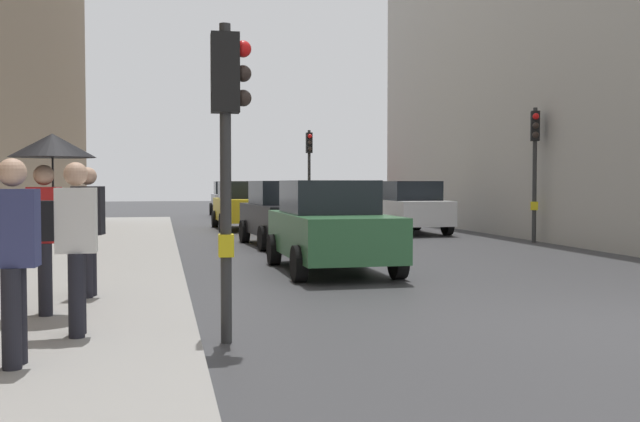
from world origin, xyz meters
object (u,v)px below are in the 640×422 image
at_px(traffic_light_far_median, 309,159).
at_px(car_dark_suv, 286,213).
at_px(car_yellow_taxi, 243,205).
at_px(car_green_estate, 330,226).
at_px(traffic_light_near_left, 228,124).
at_px(pedestrian_in_dark_coat, 88,226).
at_px(pedestrian_with_grey_backpack, 8,249).
at_px(pedestrian_with_black_backpack, 72,238).
at_px(traffic_light_mid_street, 535,150).
at_px(pedestrian_with_umbrella, 50,173).
at_px(car_silver_hatchback, 231,199).
at_px(car_red_sedan, 333,200).
at_px(car_white_compact, 407,207).

height_order(traffic_light_far_median, car_dark_suv, traffic_light_far_median).
relative_size(traffic_light_far_median, car_yellow_taxi, 0.91).
xyz_separation_m(car_green_estate, car_dark_suv, (0.10, 5.85, 0.00)).
height_order(traffic_light_near_left, car_dark_suv, traffic_light_near_left).
height_order(car_dark_suv, pedestrian_in_dark_coat, pedestrian_in_dark_coat).
bearing_deg(car_green_estate, pedestrian_with_grey_backpack, -121.73).
relative_size(car_green_estate, pedestrian_with_black_backpack, 2.38).
bearing_deg(traffic_light_far_median, car_green_estate, -99.92).
xyz_separation_m(traffic_light_mid_street, pedestrian_with_umbrella, (-11.66, -9.98, -0.80)).
bearing_deg(traffic_light_mid_street, car_silver_hatchback, 110.77).
bearing_deg(car_silver_hatchback, car_yellow_taxi, -92.87).
xyz_separation_m(traffic_light_near_left, traffic_light_far_median, (5.30, 21.96, 0.32)).
bearing_deg(car_yellow_taxi, car_red_sedan, 55.21).
height_order(car_green_estate, car_white_compact, same).
bearing_deg(car_silver_hatchback, pedestrian_in_dark_coat, -99.34).
bearing_deg(car_dark_suv, car_silver_hatchback, 89.51).
bearing_deg(traffic_light_mid_street, car_white_compact, 116.48).
distance_m(car_yellow_taxi, car_white_compact, 6.17).
xyz_separation_m(car_white_compact, pedestrian_with_black_backpack, (-9.02, -15.86, 0.29)).
height_order(pedestrian_with_umbrella, pedestrian_with_grey_backpack, pedestrian_with_umbrella).
height_order(car_silver_hatchback, car_dark_suv, same).
bearing_deg(car_green_estate, car_yellow_taxi, 91.18).
bearing_deg(traffic_light_mid_street, car_yellow_taxi, 133.55).
height_order(traffic_light_far_median, car_white_compact, traffic_light_far_median).
xyz_separation_m(pedestrian_with_umbrella, pedestrian_with_black_backpack, (0.39, -1.35, -0.68)).
xyz_separation_m(traffic_light_far_median, car_silver_hatchback, (-2.54, 7.56, -1.79)).
relative_size(car_silver_hatchback, pedestrian_with_umbrella, 1.98).
height_order(traffic_light_far_median, pedestrian_with_black_backpack, traffic_light_far_median).
height_order(car_red_sedan, pedestrian_with_umbrella, pedestrian_with_umbrella).
distance_m(traffic_light_mid_street, car_white_compact, 5.35).
relative_size(traffic_light_near_left, car_silver_hatchback, 0.80).
bearing_deg(pedestrian_with_black_backpack, car_yellow_taxi, 78.72).
bearing_deg(car_yellow_taxi, pedestrian_in_dark_coat, -103.31).
bearing_deg(traffic_light_mid_street, car_dark_suv, 175.45).
bearing_deg(car_dark_suv, car_red_sedan, 72.03).
xyz_separation_m(traffic_light_mid_street, car_dark_suv, (-7.08, 0.56, -1.77)).
relative_size(traffic_light_far_median, pedestrian_with_black_backpack, 2.19).
height_order(car_white_compact, pedestrian_with_umbrella, pedestrian_with_umbrella).
height_order(car_yellow_taxi, car_silver_hatchback, same).
bearing_deg(car_yellow_taxi, traffic_light_far_median, 43.09).
height_order(car_yellow_taxi, pedestrian_with_grey_backpack, pedestrian_with_grey_backpack).
distance_m(car_red_sedan, pedestrian_in_dark_coat, 25.54).
xyz_separation_m(traffic_light_near_left, traffic_light_mid_street, (9.68, 11.26, 0.30)).
relative_size(car_green_estate, pedestrian_in_dark_coat, 2.38).
relative_size(car_red_sedan, car_green_estate, 1.02).
xyz_separation_m(traffic_light_near_left, pedestrian_with_grey_backpack, (-1.97, -1.27, -1.19)).
height_order(car_red_sedan, car_silver_hatchback, same).
height_order(car_white_compact, pedestrian_in_dark_coat, pedestrian_in_dark_coat).
xyz_separation_m(traffic_light_near_left, car_yellow_taxi, (2.23, 19.10, -1.47)).
height_order(car_red_sedan, car_green_estate, same).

